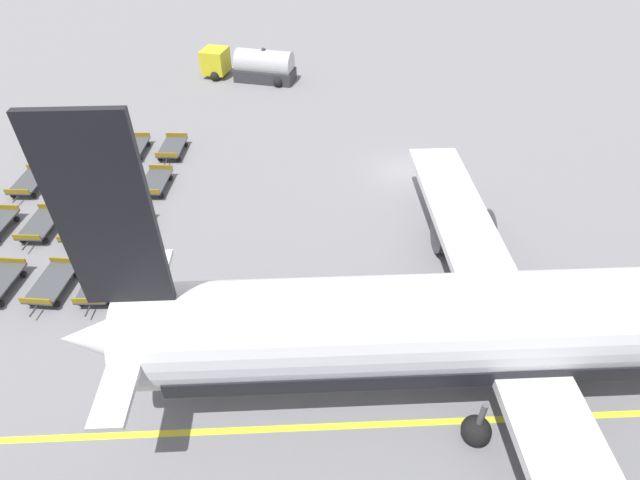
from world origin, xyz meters
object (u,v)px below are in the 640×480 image
object	(u,v)px
baggage_dolly_row_mid_b_col_a	(134,148)
baggage_dolly_row_mid_b_col_d	(52,284)
airplane	(537,325)
baggage_dolly_row_far_col_b	(155,182)
baggage_dolly_row_mid_a_col_a	(100,147)
baggage_dolly_row_mid_a_col_c	(41,225)
baggage_dolly_row_far_col_d	(100,283)
fuel_tanker_primary	(254,66)
baggage_dolly_row_mid_b_col_b	(111,183)
baggage_dolly_row_near_col_a	(61,146)
baggage_dolly_row_far_col_a	(172,148)
baggage_dolly_row_mid_b_col_c	(83,227)
baggage_dolly_row_far_col_c	(132,226)
baggage_dolly_row_mid_a_col_b	(71,182)
baggage_dolly_row_near_col_b	(29,182)

from	to	relation	value
baggage_dolly_row_mid_b_col_a	baggage_dolly_row_mid_b_col_d	bearing A→B (deg)	-11.20
airplane	baggage_dolly_row_far_col_b	xyz separation A→B (m)	(-18.28, -16.87, -2.77)
baggage_dolly_row_mid_a_col_a	baggage_dolly_row_mid_a_col_c	distance (m)	9.54
baggage_dolly_row_mid_a_col_c	baggage_dolly_row_far_col_d	world-z (taller)	same
fuel_tanker_primary	baggage_dolly_row_mid_b_col_b	xyz separation A→B (m)	(17.42, -11.12, -0.83)
baggage_dolly_row_near_col_a	baggage_dolly_row_far_col_b	bearing A→B (deg)	48.67
baggage_dolly_row_near_col_a	baggage_dolly_row_far_col_a	size ratio (longest dim) A/B	1.00
baggage_dolly_row_mid_b_col_a	baggage_dolly_row_mid_b_col_c	bearing A→B (deg)	-12.52
baggage_dolly_row_mid_a_col_a	baggage_dolly_row_mid_b_col_c	bearing A→B (deg)	2.79
baggage_dolly_row_mid_a_col_c	baggage_dolly_row_far_col_a	bearing A→B (deg)	137.71
baggage_dolly_row_far_col_d	baggage_dolly_row_mid_a_col_c	bearing A→B (deg)	-144.18
baggage_dolly_row_far_col_c	baggage_dolly_row_far_col_d	world-z (taller)	same
airplane	baggage_dolly_row_mid_a_col_b	size ratio (longest dim) A/B	9.90
baggage_dolly_row_far_col_a	baggage_dolly_row_mid_b_col_d	bearing A→B (deg)	-22.43
baggage_dolly_row_mid_b_col_b	baggage_dolly_row_mid_b_col_d	xyz separation A→B (m)	(9.40, -1.76, 0.00)
baggage_dolly_row_near_col_b	baggage_dolly_row_mid_a_col_a	xyz separation A→B (m)	(-4.23, 3.90, 0.00)
baggage_dolly_row_mid_b_col_b	baggage_dolly_row_mid_a_col_b	bearing A→B (deg)	-103.81
baggage_dolly_row_mid_a_col_c	baggage_dolly_row_far_col_c	bearing A→B (deg)	77.75
baggage_dolly_row_far_col_b	baggage_dolly_row_near_col_a	bearing A→B (deg)	-131.33
baggage_dolly_row_mid_b_col_d	baggage_dolly_row_far_col_b	size ratio (longest dim) A/B	1.00
baggage_dolly_row_mid_b_col_d	baggage_dolly_row_far_col_d	xyz separation A→B (m)	(0.43, 2.45, 0.00)
fuel_tanker_primary	baggage_dolly_row_far_col_a	distance (m)	15.16
baggage_dolly_row_far_col_a	baggage_dolly_row_far_col_c	size ratio (longest dim) A/B	1.00
baggage_dolly_row_mid_b_col_c	baggage_dolly_row_mid_a_col_a	bearing A→B (deg)	-177.21
baggage_dolly_row_mid_b_col_d	baggage_dolly_row_far_col_d	distance (m)	2.48
airplane	baggage_dolly_row_near_col_b	world-z (taller)	airplane
baggage_dolly_row_near_col_a	baggage_dolly_row_mid_b_col_a	bearing A→B (deg)	77.22
baggage_dolly_row_mid_a_col_a	baggage_dolly_row_mid_b_col_b	distance (m)	5.57
baggage_dolly_row_mid_b_col_d	baggage_dolly_row_near_col_b	bearing A→B (deg)	-160.82
baggage_dolly_row_mid_b_col_d	baggage_dolly_row_mid_b_col_c	bearing A→B (deg)	171.41
baggage_dolly_row_far_col_c	baggage_dolly_row_far_col_a	bearing A→B (deg)	167.98
baggage_dolly_row_near_col_a	baggage_dolly_row_mid_a_col_c	size ratio (longest dim) A/B	1.00
baggage_dolly_row_mid_a_col_c	baggage_dolly_row_mid_b_col_c	size ratio (longest dim) A/B	1.00
airplane	baggage_dolly_row_far_col_b	distance (m)	25.03
baggage_dolly_row_mid_a_col_a	baggage_dolly_row_far_col_c	world-z (taller)	same
baggage_dolly_row_mid_b_col_a	baggage_dolly_row_mid_b_col_b	distance (m)	4.84
baggage_dolly_row_mid_b_col_a	baggage_dolly_row_far_col_a	xyz separation A→B (m)	(0.58, 2.80, 0.00)
baggage_dolly_row_mid_b_col_b	baggage_dolly_row_far_col_c	world-z (taller)	same
baggage_dolly_row_mid_a_col_b	baggage_dolly_row_mid_b_col_d	xyz separation A→B (m)	(10.06, 0.91, 0.00)
baggage_dolly_row_mid_b_col_b	baggage_dolly_row_mid_b_col_d	distance (m)	9.57
baggage_dolly_row_far_col_a	baggage_dolly_row_far_col_b	distance (m)	4.69
airplane	baggage_dolly_row_mid_b_col_b	size ratio (longest dim) A/B	9.90
baggage_dolly_row_far_col_b	baggage_dolly_row_mid_b_col_a	bearing A→B (deg)	-160.32
fuel_tanker_primary	baggage_dolly_row_mid_b_col_b	distance (m)	20.68
baggage_dolly_row_far_col_a	baggage_dolly_row_near_col_a	bearing A→B (deg)	-102.39
baggage_dolly_row_near_col_a	baggage_dolly_row_mid_b_col_a	distance (m)	5.57
baggage_dolly_row_mid_a_col_a	baggage_dolly_row_far_col_d	xyz separation A→B (m)	(15.19, 2.21, 0.00)
baggage_dolly_row_far_col_c	baggage_dolly_row_mid_b_col_d	bearing A→B (deg)	-40.32
airplane	baggage_dolly_row_far_col_b	world-z (taller)	airplane
baggage_dolly_row_near_col_b	baggage_dolly_row_mid_b_col_c	xyz separation A→B (m)	(5.74, 4.39, 0.00)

